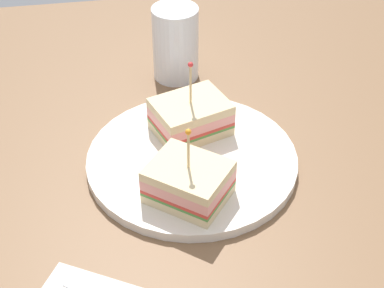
# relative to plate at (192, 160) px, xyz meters

# --- Properties ---
(ground_plane) EXTENTS (1.02, 1.02, 0.02)m
(ground_plane) POSITION_rel_plate_xyz_m (0.00, 0.00, -0.02)
(ground_plane) COLOR brown
(plate) EXTENTS (0.27, 0.27, 0.01)m
(plate) POSITION_rel_plate_xyz_m (0.00, 0.00, 0.00)
(plate) COLOR silver
(plate) RESTS_ON ground_plane
(sandwich_half_front) EXTENTS (0.10, 0.11, 0.11)m
(sandwich_half_front) POSITION_rel_plate_xyz_m (-0.05, 0.01, 0.03)
(sandwich_half_front) COLOR beige
(sandwich_half_front) RESTS_ON plate
(sandwich_half_back) EXTENTS (0.11, 0.12, 0.10)m
(sandwich_half_back) POSITION_rel_plate_xyz_m (0.07, -0.02, 0.03)
(sandwich_half_back) COLOR beige
(sandwich_half_back) RESTS_ON plate
(drink_glass) EXTENTS (0.07, 0.07, 0.12)m
(drink_glass) POSITION_rel_plate_xyz_m (-0.22, 0.01, 0.05)
(drink_glass) COLOR gold
(drink_glass) RESTS_ON ground_plane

